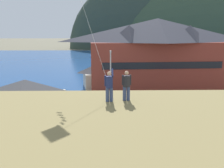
{
  "coord_description": "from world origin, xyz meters",
  "views": [
    {
      "loc": [
        -1.82,
        -20.45,
        9.71
      ],
      "look_at": [
        -1.2,
        9.0,
        3.16
      ],
      "focal_mm": 38.47,
      "sensor_mm": 36.0,
      "label": 1
    }
  ],
  "objects_px": {
    "parked_car_back_row_right": "(154,121)",
    "harbor_lodge": "(157,51)",
    "moored_boat_wharfside": "(98,70)",
    "parking_light_pole": "(111,74)",
    "parked_car_front_row_red": "(83,104)",
    "parked_car_mid_row_far": "(67,129)",
    "person_companion": "(126,85)",
    "storage_shed_waterside": "(99,75)",
    "person_kite_flyer": "(109,85)",
    "parked_car_lone_by_shed": "(185,107)",
    "parked_car_front_row_silver": "(212,127)",
    "storage_shed_near_lot": "(27,102)",
    "wharf_dock": "(115,74)"
  },
  "relations": [
    {
      "from": "parked_car_back_row_right",
      "to": "harbor_lodge",
      "type": "bearing_deg",
      "value": 78.35
    },
    {
      "from": "harbor_lodge",
      "to": "moored_boat_wharfside",
      "type": "height_order",
      "value": "harbor_lodge"
    },
    {
      "from": "parked_car_back_row_right",
      "to": "parking_light_pole",
      "type": "xyz_separation_m",
      "value": [
        -4.15,
        8.9,
        3.11
      ]
    },
    {
      "from": "moored_boat_wharfside",
      "to": "parked_car_front_row_red",
      "type": "distance_m",
      "value": 27.28
    },
    {
      "from": "parked_car_mid_row_far",
      "to": "person_companion",
      "type": "distance_m",
      "value": 10.07
    },
    {
      "from": "storage_shed_waterside",
      "to": "parked_car_back_row_right",
      "type": "relative_size",
      "value": 1.47
    },
    {
      "from": "parked_car_front_row_red",
      "to": "person_kite_flyer",
      "type": "distance_m",
      "value": 15.79
    },
    {
      "from": "harbor_lodge",
      "to": "parked_car_lone_by_shed",
      "type": "bearing_deg",
      "value": -88.9
    },
    {
      "from": "harbor_lodge",
      "to": "parked_car_front_row_silver",
      "type": "xyz_separation_m",
      "value": [
        0.92,
        -21.39,
        -5.18
      ]
    },
    {
      "from": "storage_shed_near_lot",
      "to": "person_companion",
      "type": "bearing_deg",
      "value": -47.52
    },
    {
      "from": "harbor_lodge",
      "to": "parked_car_back_row_right",
      "type": "height_order",
      "value": "harbor_lodge"
    },
    {
      "from": "parked_car_front_row_red",
      "to": "person_companion",
      "type": "relative_size",
      "value": 2.49
    },
    {
      "from": "person_kite_flyer",
      "to": "parked_car_front_row_red",
      "type": "bearing_deg",
      "value": 101.65
    },
    {
      "from": "storage_shed_near_lot",
      "to": "parked_car_back_row_right",
      "type": "bearing_deg",
      "value": -6.88
    },
    {
      "from": "wharf_dock",
      "to": "moored_boat_wharfside",
      "type": "height_order",
      "value": "moored_boat_wharfside"
    },
    {
      "from": "harbor_lodge",
      "to": "parking_light_pole",
      "type": "xyz_separation_m",
      "value": [
        -8.22,
        -10.82,
        -2.07
      ]
    },
    {
      "from": "storage_shed_near_lot",
      "to": "person_companion",
      "type": "relative_size",
      "value": 4.68
    },
    {
      "from": "moored_boat_wharfside",
      "to": "parked_car_front_row_red",
      "type": "bearing_deg",
      "value": -91.75
    },
    {
      "from": "person_kite_flyer",
      "to": "moored_boat_wharfside",
      "type": "bearing_deg",
      "value": 92.94
    },
    {
      "from": "parking_light_pole",
      "to": "harbor_lodge",
      "type": "bearing_deg",
      "value": 52.77
    },
    {
      "from": "parked_car_mid_row_far",
      "to": "parked_car_front_row_silver",
      "type": "bearing_deg",
      "value": 0.54
    },
    {
      "from": "storage_shed_near_lot",
      "to": "parked_car_front_row_silver",
      "type": "xyz_separation_m",
      "value": [
        17.84,
        -3.23,
        -1.5
      ]
    },
    {
      "from": "moored_boat_wharfside",
      "to": "person_kite_flyer",
      "type": "relative_size",
      "value": 4.63
    },
    {
      "from": "wharf_dock",
      "to": "parked_car_front_row_red",
      "type": "relative_size",
      "value": 2.33
    },
    {
      "from": "wharf_dock",
      "to": "parked_car_mid_row_far",
      "type": "relative_size",
      "value": 2.38
    },
    {
      "from": "parked_car_mid_row_far",
      "to": "parking_light_pole",
      "type": "bearing_deg",
      "value": 68.93
    },
    {
      "from": "parked_car_lone_by_shed",
      "to": "person_kite_flyer",
      "type": "relative_size",
      "value": 2.34
    },
    {
      "from": "storage_shed_near_lot",
      "to": "parked_car_front_row_red",
      "type": "relative_size",
      "value": 1.88
    },
    {
      "from": "storage_shed_near_lot",
      "to": "parked_car_front_row_red",
      "type": "xyz_separation_m",
      "value": [
        5.38,
        4.04,
        -1.5
      ]
    },
    {
      "from": "harbor_lodge",
      "to": "storage_shed_near_lot",
      "type": "xyz_separation_m",
      "value": [
        -16.92,
        -18.17,
        -3.68
      ]
    },
    {
      "from": "person_companion",
      "to": "storage_shed_waterside",
      "type": "bearing_deg",
      "value": 95.19
    },
    {
      "from": "parked_car_front_row_silver",
      "to": "storage_shed_near_lot",
      "type": "bearing_deg",
      "value": 169.75
    },
    {
      "from": "moored_boat_wharfside",
      "to": "parked_car_front_row_red",
      "type": "relative_size",
      "value": 1.99
    },
    {
      "from": "moored_boat_wharfside",
      "to": "parked_car_lone_by_shed",
      "type": "height_order",
      "value": "moored_boat_wharfside"
    },
    {
      "from": "parked_car_lone_by_shed",
      "to": "parked_car_front_row_silver",
      "type": "distance_m",
      "value": 5.99
    },
    {
      "from": "moored_boat_wharfside",
      "to": "parked_car_front_row_silver",
      "type": "bearing_deg",
      "value": -71.4
    },
    {
      "from": "wharf_dock",
      "to": "parked_car_mid_row_far",
      "type": "bearing_deg",
      "value": -99.52
    },
    {
      "from": "wharf_dock",
      "to": "parked_car_front_row_silver",
      "type": "bearing_deg",
      "value": -76.08
    },
    {
      "from": "parked_car_mid_row_far",
      "to": "person_kite_flyer",
      "type": "xyz_separation_m",
      "value": [
        3.78,
        -7.05,
        5.62
      ]
    },
    {
      "from": "harbor_lodge",
      "to": "person_companion",
      "type": "distance_m",
      "value": 29.38
    },
    {
      "from": "harbor_lodge",
      "to": "storage_shed_near_lot",
      "type": "relative_size",
      "value": 3.04
    },
    {
      "from": "moored_boat_wharfside",
      "to": "parked_car_back_row_right",
      "type": "relative_size",
      "value": 1.98
    },
    {
      "from": "storage_shed_near_lot",
      "to": "parking_light_pole",
      "type": "xyz_separation_m",
      "value": [
        8.7,
        7.35,
        1.61
      ]
    },
    {
      "from": "storage_shed_waterside",
      "to": "parked_car_lone_by_shed",
      "type": "bearing_deg",
      "value": -54.96
    },
    {
      "from": "harbor_lodge",
      "to": "parked_car_front_row_red",
      "type": "distance_m",
      "value": 18.96
    },
    {
      "from": "storage_shed_waterside",
      "to": "moored_boat_wharfside",
      "type": "height_order",
      "value": "storage_shed_waterside"
    },
    {
      "from": "parked_car_back_row_right",
      "to": "moored_boat_wharfside",
      "type": "bearing_deg",
      "value": 101.43
    },
    {
      "from": "parked_car_mid_row_far",
      "to": "storage_shed_waterside",
      "type": "bearing_deg",
      "value": 83.84
    },
    {
      "from": "moored_boat_wharfside",
      "to": "person_companion",
      "type": "xyz_separation_m",
      "value": [
        3.14,
        -41.53,
        5.95
      ]
    },
    {
      "from": "wharf_dock",
      "to": "parked_car_front_row_silver",
      "type": "xyz_separation_m",
      "value": [
        7.89,
        -31.85,
        0.71
      ]
    }
  ]
}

